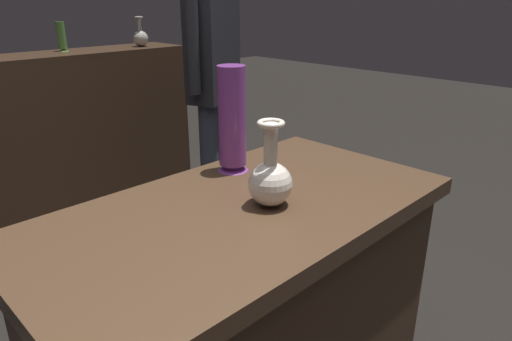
{
  "coord_description": "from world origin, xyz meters",
  "views": [
    {
      "loc": [
        -0.77,
        -0.83,
        1.33
      ],
      "look_at": [
        0.03,
        -0.03,
        0.9
      ],
      "focal_mm": 32.21,
      "sensor_mm": 36.0,
      "label": 1
    }
  ],
  "objects": [
    {
      "name": "display_plinth",
      "position": [
        0.0,
        0.0,
        0.4
      ],
      "size": [
        1.2,
        0.64,
        0.8
      ],
      "color": "#422D1E",
      "rests_on": "ground_plane"
    },
    {
      "name": "vase_centerpiece",
      "position": [
        0.06,
        -0.05,
        0.88
      ],
      "size": [
        0.12,
        0.12,
        0.24
      ],
      "color": "silver",
      "rests_on": "display_plinth"
    },
    {
      "name": "vase_tall_behind",
      "position": [
        0.16,
        0.22,
        0.97
      ],
      "size": [
        0.1,
        0.1,
        0.34
      ],
      "color": "#7A388E",
      "rests_on": "display_plinth"
    },
    {
      "name": "shelf_vase_far_right",
      "position": [
        1.04,
        2.16,
        1.05
      ],
      "size": [
        0.11,
        0.11,
        0.21
      ],
      "color": "gray",
      "rests_on": "back_display_shelf"
    },
    {
      "name": "shelf_vase_right",
      "position": [
        0.52,
        2.26,
        1.08
      ],
      "size": [
        0.07,
        0.07,
        0.19
      ],
      "color": "#477A38",
      "rests_on": "back_display_shelf"
    },
    {
      "name": "visitor_near_right",
      "position": [
        0.9,
        1.19,
        0.91
      ],
      "size": [
        0.45,
        0.28,
        1.55
      ],
      "rotation": [
        0.0,
        0.0,
        3.49
      ],
      "color": "#333847",
      "rests_on": "ground_plane"
    }
  ]
}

